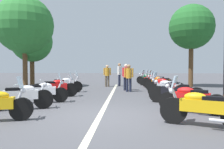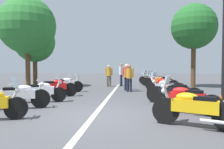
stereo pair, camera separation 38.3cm
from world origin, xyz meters
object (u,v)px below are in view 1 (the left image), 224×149
bystander_0 (129,76)px  bystander_2 (126,75)px  motorcycle_left_row_3 (55,87)px  traffic_cone_0 (224,103)px  bystander_1 (119,73)px  roadside_tree_2 (32,42)px  motorcycle_right_row_5 (160,83)px  bystander_3 (107,74)px  motorcycle_right_row_6 (156,81)px  motorcycle_right_row_0 (202,107)px  motorcycle_right_row_4 (165,85)px  motorcycle_right_row_3 (168,88)px  motorcycle_left_row_2 (41,91)px  roadside_tree_1 (191,27)px  motorcycle_right_row_7 (151,80)px  motorcycle_right_row_8 (149,78)px  motorcycle_left_row_1 (22,96)px  motorcycle_right_row_2 (176,92)px  roadside_tree_0 (25,25)px  motorcycle_right_row_1 (191,99)px  motorcycle_left_row_4 (64,84)px

bystander_0 → bystander_2: 0.70m
motorcycle_left_row_3 → traffic_cone_0: motorcycle_left_row_3 is taller
bystander_1 → roadside_tree_2: size_ratio=0.36×
motorcycle_right_row_5 → bystander_3: size_ratio=1.22×
motorcycle_right_row_6 → motorcycle_right_row_0: bearing=109.2°
bystander_2 → motorcycle_right_row_5: bearing=122.8°
motorcycle_right_row_4 → motorcycle_right_row_6: motorcycle_right_row_6 is taller
roadside_tree_2 → bystander_0: bearing=-113.3°
motorcycle_right_row_0 → bystander_2: (7.78, 1.83, 0.46)m
motorcycle_right_row_3 → bystander_1: 6.48m
motorcycle_left_row_2 → motorcycle_right_row_3: motorcycle_right_row_3 is taller
roadside_tree_1 → motorcycle_right_row_7: bearing=75.1°
bystander_1 → motorcycle_right_row_0: bearing=111.0°
motorcycle_right_row_4 → bystander_1: 5.07m
motorcycle_right_row_6 → motorcycle_right_row_8: size_ratio=0.99×
motorcycle_left_row_1 → motorcycle_right_row_2: (1.53, -5.42, 0.01)m
bystander_1 → roadside_tree_0: size_ratio=0.27×
motorcycle_right_row_1 → motorcycle_right_row_7: size_ratio=1.01×
traffic_cone_0 → roadside_tree_2: 13.35m
roadside_tree_2 → motorcycle_right_row_5: bearing=-104.2°
motorcycle_right_row_6 → motorcycle_left_row_1: bearing=75.4°
motorcycle_left_row_4 → motorcycle_left_row_1: bearing=-112.8°
motorcycle_right_row_1 → motorcycle_right_row_2: size_ratio=0.94×
motorcycle_right_row_2 → roadside_tree_0: 11.25m
motorcycle_right_row_7 → roadside_tree_1: roadside_tree_1 is taller
bystander_1 → bystander_3: 1.03m
bystander_0 → bystander_3: size_ratio=1.00×
bystander_3 → motorcycle_left_row_2: bearing=-21.9°
motorcycle_right_row_1 → motorcycle_right_row_5: motorcycle_right_row_5 is taller
motorcycle_right_row_3 → bystander_1: bystander_1 is taller
motorcycle_right_row_0 → motorcycle_right_row_6: (9.56, -0.23, 0.00)m
motorcycle_left_row_2 → roadside_tree_2: 8.36m
motorcycle_right_row_5 → bystander_2: size_ratio=1.19×
bystander_1 → motorcycle_left_row_4: bearing=63.8°
motorcycle_left_row_3 → motorcycle_right_row_5: size_ratio=1.11×
motorcycle_left_row_1 → motorcycle_left_row_4: (4.76, -0.03, 0.00)m
motorcycle_left_row_1 → roadside_tree_2: bearing=90.1°
motorcycle_right_row_7 → traffic_cone_0: (-9.26, -1.25, -0.17)m
motorcycle_right_row_2 → motorcycle_right_row_5: bearing=-67.6°
motorcycle_right_row_4 → motorcycle_right_row_5: 1.52m
bystander_2 → motorcycle_right_row_4: bearing=85.7°
motorcycle_right_row_6 → bystander_1: size_ratio=1.17×
motorcycle_left_row_4 → motorcycle_right_row_8: motorcycle_left_row_4 is taller
roadside_tree_0 → roadside_tree_2: size_ratio=1.31×
roadside_tree_1 → roadside_tree_2: 11.47m
motorcycle_right_row_2 → motorcycle_right_row_7: bearing=-65.7°
motorcycle_right_row_3 → motorcycle_right_row_7: bearing=-60.7°
bystander_3 → motorcycle_left_row_4: bearing=-35.8°
motorcycle_right_row_0 → motorcycle_right_row_1: bearing=-73.3°
motorcycle_right_row_7 → bystander_3: bearing=45.8°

